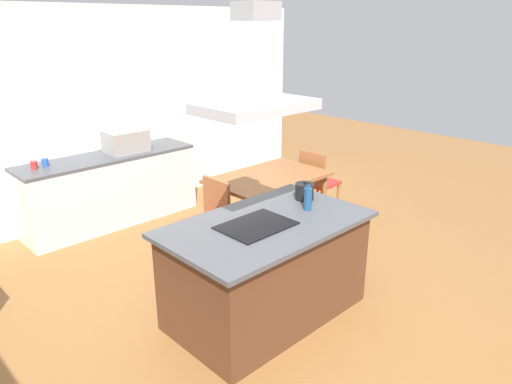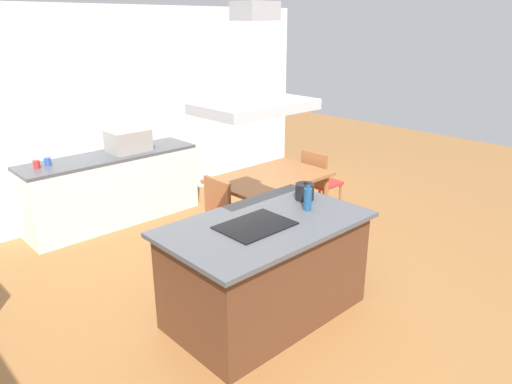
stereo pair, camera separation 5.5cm
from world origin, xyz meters
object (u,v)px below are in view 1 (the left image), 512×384
at_px(chair_at_left_end, 209,215).
at_px(range_hood, 256,78).
at_px(countertop_microwave, 126,141).
at_px(dining_table, 269,182).
at_px(cooktop, 256,225).
at_px(coffee_mug_blue, 45,162).
at_px(olive_oil_bottle, 308,198).
at_px(chair_at_right_end, 316,178).
at_px(tea_kettle, 305,191).
at_px(coffee_mug_red, 34,165).

xyz_separation_m(chair_at_left_end, range_hood, (-0.45, -1.21, 1.59)).
relative_size(countertop_microwave, dining_table, 0.36).
height_order(chair_at_left_end, range_hood, range_hood).
xyz_separation_m(cooktop, coffee_mug_blue, (-0.58, 2.95, 0.04)).
relative_size(dining_table, chair_at_left_end, 1.57).
bearing_deg(countertop_microwave, chair_at_left_end, -89.50).
bearing_deg(olive_oil_bottle, countertop_microwave, 92.79).
distance_m(chair_at_right_end, range_hood, 3.04).
bearing_deg(tea_kettle, countertop_microwave, 96.90).
distance_m(tea_kettle, coffee_mug_red, 3.16).
bearing_deg(coffee_mug_blue, chair_at_left_end, -59.23).
distance_m(olive_oil_bottle, coffee_mug_blue, 3.23).
bearing_deg(range_hood, cooktop, 180.00).
bearing_deg(chair_at_right_end, tea_kettle, -144.77).
distance_m(olive_oil_bottle, range_hood, 1.24).
xyz_separation_m(coffee_mug_blue, chair_at_left_end, (1.04, -1.74, -0.44)).
xyz_separation_m(olive_oil_bottle, countertop_microwave, (-0.14, 2.94, 0.03)).
relative_size(chair_at_left_end, range_hood, 0.99).
xyz_separation_m(coffee_mug_red, chair_at_right_end, (3.00, -1.72, -0.44)).
bearing_deg(olive_oil_bottle, range_hood, 174.03).
distance_m(dining_table, range_hood, 2.32).
bearing_deg(coffee_mug_red, chair_at_left_end, -55.73).
distance_m(olive_oil_bottle, coffee_mug_red, 3.26).
xyz_separation_m(countertop_microwave, chair_at_right_end, (1.85, -1.67, -0.53)).
distance_m(coffee_mug_red, dining_table, 2.72).
bearing_deg(range_hood, chair_at_right_end, 27.85).
relative_size(cooktop, coffee_mug_red, 6.67).
relative_size(tea_kettle, dining_table, 0.16).
distance_m(countertop_microwave, dining_table, 1.95).
relative_size(coffee_mug_red, coffee_mug_blue, 1.00).
xyz_separation_m(olive_oil_bottle, chair_at_right_end, (1.70, 1.27, -0.50)).
bearing_deg(coffee_mug_blue, tea_kettle, -64.27).
relative_size(coffee_mug_red, chair_at_right_end, 0.10).
bearing_deg(countertop_microwave, olive_oil_bottle, -87.21).
bearing_deg(dining_table, chair_at_right_end, 0.00).
distance_m(countertop_microwave, coffee_mug_blue, 1.03).
bearing_deg(countertop_microwave, cooktop, -98.68).
bearing_deg(range_hood, tea_kettle, 10.16).
distance_m(coffee_mug_red, chair_at_right_end, 3.49).
bearing_deg(olive_oil_bottle, chair_at_left_end, 95.79).
distance_m(cooktop, dining_table, 1.84).
xyz_separation_m(cooktop, tea_kettle, (0.77, 0.14, 0.07)).
relative_size(coffee_mug_red, dining_table, 0.06).
bearing_deg(coffee_mug_blue, countertop_microwave, -3.76).
height_order(cooktop, chair_at_left_end, cooktop).
xyz_separation_m(dining_table, range_hood, (-1.37, -1.21, 1.43)).
bearing_deg(chair_at_right_end, coffee_mug_red, 150.21).
bearing_deg(coffee_mug_red, chair_at_right_end, -29.79).
relative_size(chair_at_right_end, range_hood, 0.99).
distance_m(olive_oil_bottle, chair_at_right_end, 2.18).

